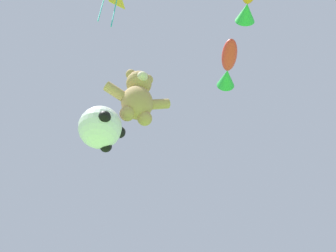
# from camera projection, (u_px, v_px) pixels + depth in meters

# --- Properties ---
(teddy_bear_kite) EXTENTS (1.90, 0.84, 1.93)m
(teddy_bear_kite) POSITION_uv_depth(u_px,v_px,m) (138.00, 96.00, 9.01)
(teddy_bear_kite) COLOR tan
(soccer_ball_kite) EXTENTS (1.18, 1.17, 1.08)m
(soccer_ball_kite) POSITION_uv_depth(u_px,v_px,m) (101.00, 128.00, 8.04)
(soccer_ball_kite) COLOR white
(fish_kite_crimson) EXTENTS (1.35, 2.09, 0.66)m
(fish_kite_crimson) POSITION_uv_depth(u_px,v_px,m) (228.00, 67.00, 11.70)
(fish_kite_crimson) COLOR red
(fish_kite_tangerine) EXTENTS (1.09, 1.60, 0.57)m
(fish_kite_tangerine) POSITION_uv_depth(u_px,v_px,m) (248.00, 0.00, 9.10)
(fish_kite_tangerine) COLOR orange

